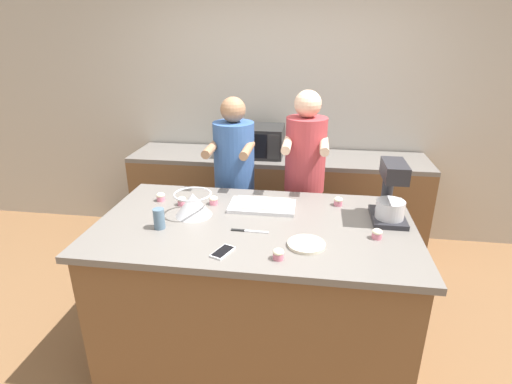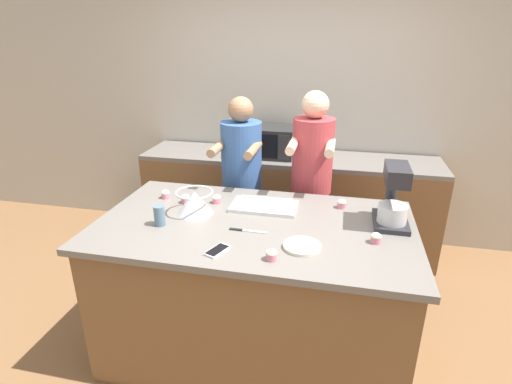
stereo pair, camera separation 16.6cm
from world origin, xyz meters
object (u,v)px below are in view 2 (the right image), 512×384
(mixing_bowl, at_px, (195,202))
(microwave_oven, at_px, (267,141))
(cupcake_3, at_px, (376,238))
(person_right, at_px, (311,192))
(person_left, at_px, (242,191))
(small_plate, at_px, (302,246))
(cupcake_4, at_px, (217,199))
(cupcake_2, at_px, (165,194))
(knife, at_px, (245,231))
(cupcake_1, at_px, (271,255))
(drinking_glass, at_px, (159,216))
(cupcake_5, at_px, (342,204))
(cell_phone, at_px, (217,250))
(baking_tray, at_px, (264,206))
(stand_mixer, at_px, (393,199))
(cupcake_0, at_px, (185,199))

(mixing_bowl, distance_m, microwave_oven, 1.44)
(microwave_oven, relative_size, cupcake_3, 8.83)
(person_right, bearing_deg, mixing_bowl, -132.97)
(person_left, relative_size, small_plate, 7.76)
(cupcake_4, bearing_deg, cupcake_2, 179.15)
(person_right, xyz_separation_m, microwave_oven, (-0.48, 0.71, 0.20))
(cupcake_3, height_order, cupcake_4, same)
(person_left, xyz_separation_m, knife, (0.25, -0.90, 0.12))
(person_left, distance_m, cupcake_1, 1.27)
(cupcake_3, bearing_deg, small_plate, -159.86)
(mixing_bowl, distance_m, cupcake_3, 1.11)
(drinking_glass, bearing_deg, cupcake_5, 24.95)
(mixing_bowl, distance_m, cupcake_2, 0.35)
(person_right, distance_m, knife, 0.95)
(drinking_glass, bearing_deg, small_plate, -5.92)
(person_left, height_order, person_right, person_right)
(person_right, xyz_separation_m, knife, (-0.30, -0.90, 0.08))
(cell_phone, height_order, drinking_glass, drinking_glass)
(cupcake_1, xyz_separation_m, cupcake_4, (-0.49, 0.64, 0.00))
(baking_tray, height_order, cupcake_3, cupcake_3)
(person_left, height_order, baking_tray, person_left)
(microwave_oven, xyz_separation_m, small_plate, (0.53, -1.73, -0.11))
(stand_mixer, height_order, mixing_bowl, stand_mixer)
(knife, height_order, cupcake_0, cupcake_0)
(small_plate, relative_size, cupcake_4, 3.49)
(drinking_glass, distance_m, cupcake_3, 1.25)
(microwave_oven, bearing_deg, mixing_bowl, -97.55)
(person_left, xyz_separation_m, drinking_glass, (-0.26, -0.93, 0.18))
(drinking_glass, relative_size, small_plate, 0.60)
(baking_tray, bearing_deg, stand_mixer, -4.68)
(cupcake_0, bearing_deg, knife, -32.57)
(stand_mixer, distance_m, baking_tray, 0.80)
(cupcake_4, bearing_deg, mixing_bowl, -114.57)
(knife, relative_size, cupcake_3, 3.76)
(person_right, relative_size, microwave_oven, 3.19)
(knife, xyz_separation_m, cupcake_0, (-0.50, 0.32, 0.03))
(cupcake_0, xyz_separation_m, cupcake_3, (1.23, -0.29, 0.00))
(cupcake_3, bearing_deg, cell_phone, -161.24)
(cupcake_0, bearing_deg, cupcake_1, -40.23)
(mixing_bowl, height_order, cell_phone, mixing_bowl)
(person_right, bearing_deg, cupcake_0, -143.91)
(baking_tray, distance_m, cupcake_4, 0.33)
(person_left, distance_m, cupcake_0, 0.65)
(baking_tray, relative_size, cell_phone, 2.68)
(person_left, distance_m, stand_mixer, 1.28)
(small_plate, relative_size, cupcake_1, 3.49)
(person_right, distance_m, cupcake_0, 0.99)
(drinking_glass, bearing_deg, knife, 3.48)
(stand_mixer, height_order, knife, stand_mixer)
(cupcake_5, bearing_deg, cupcake_4, -173.02)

